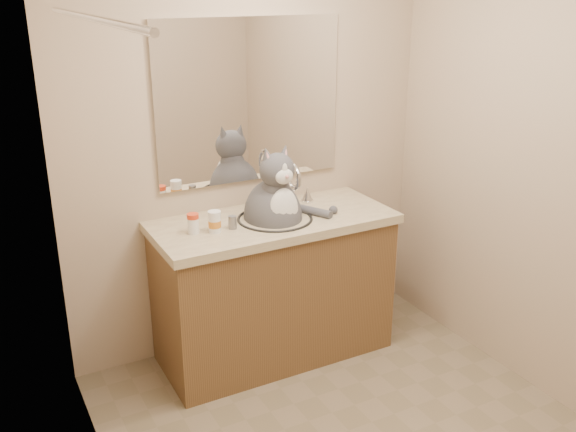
{
  "coord_description": "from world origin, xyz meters",
  "views": [
    {
      "loc": [
        -1.48,
        -1.99,
        2.08
      ],
      "look_at": [
        -0.08,
        0.65,
        0.98
      ],
      "focal_mm": 40.0,
      "sensor_mm": 36.0,
      "label": 1
    }
  ],
  "objects_px": {
    "pill_bottle_orange": "(215,222)",
    "grey_canister": "(232,222)",
    "pill_bottle_redcap": "(193,224)",
    "cat": "(275,211)"
  },
  "relations": [
    {
      "from": "pill_bottle_redcap",
      "to": "pill_bottle_orange",
      "type": "distance_m",
      "value": 0.11
    },
    {
      "from": "cat",
      "to": "pill_bottle_orange",
      "type": "distance_m",
      "value": 0.37
    },
    {
      "from": "cat",
      "to": "pill_bottle_orange",
      "type": "xyz_separation_m",
      "value": [
        -0.36,
        -0.03,
        0.01
      ]
    },
    {
      "from": "pill_bottle_redcap",
      "to": "grey_canister",
      "type": "height_order",
      "value": "pill_bottle_redcap"
    },
    {
      "from": "pill_bottle_orange",
      "to": "grey_canister",
      "type": "distance_m",
      "value": 0.1
    },
    {
      "from": "pill_bottle_orange",
      "to": "grey_canister",
      "type": "relative_size",
      "value": 1.63
    },
    {
      "from": "pill_bottle_orange",
      "to": "pill_bottle_redcap",
      "type": "bearing_deg",
      "value": 161.08
    },
    {
      "from": "pill_bottle_orange",
      "to": "grey_canister",
      "type": "xyz_separation_m",
      "value": [
        0.1,
        0.0,
        -0.02
      ]
    },
    {
      "from": "cat",
      "to": "pill_bottle_orange",
      "type": "height_order",
      "value": "cat"
    },
    {
      "from": "cat",
      "to": "pill_bottle_redcap",
      "type": "xyz_separation_m",
      "value": [
        -0.47,
        0.0,
        0.01
      ]
    }
  ]
}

